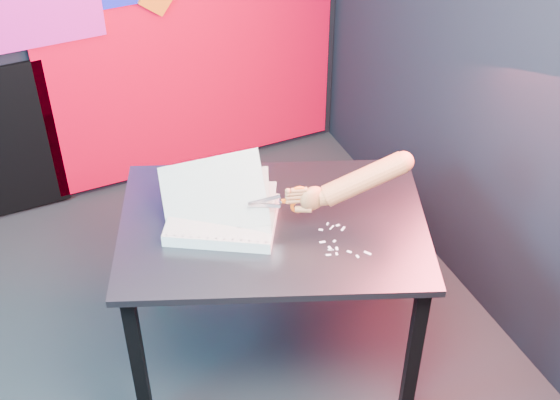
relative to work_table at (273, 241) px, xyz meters
name	(u,v)px	position (x,y,z in m)	size (l,w,h in m)	color
room	(132,126)	(-0.49, -0.04, 0.69)	(3.01, 3.01, 2.71)	black
backdrop	(72,38)	(-0.43, 1.42, 0.30)	(2.88, 0.05, 2.08)	red
work_table	(273,241)	(0.00, 0.00, 0.00)	(1.38, 1.16, 0.75)	black
printout_stack	(222,218)	(-0.18, 0.07, 0.12)	(0.50, 0.46, 0.30)	silver
scissors	(295,200)	(0.06, -0.07, 0.23)	(0.22, 0.07, 0.12)	silver
hand_forearm	(356,182)	(0.28, -0.13, 0.29)	(0.45, 0.17, 0.23)	#B0663F
paper_clippings	(338,243)	(0.18, -0.21, 0.09)	(0.16, 0.23, 0.00)	silver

